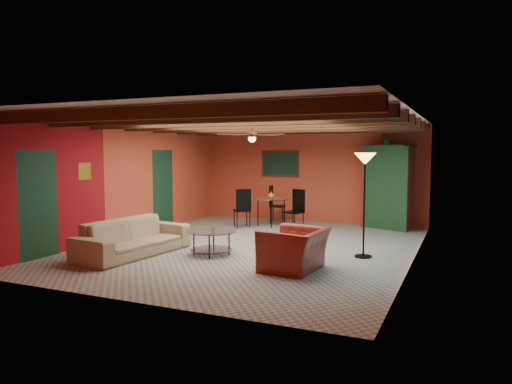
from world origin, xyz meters
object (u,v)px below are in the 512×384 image
at_px(potted_plant, 388,139).
at_px(vase, 271,184).
at_px(armoire, 387,188).
at_px(dining_table, 271,207).
at_px(floor_lamp, 364,205).
at_px(sofa, 134,237).
at_px(armchair, 294,249).
at_px(coffee_table, 211,242).

xyz_separation_m(potted_plant, vase, (-2.88, -0.98, -1.20)).
height_order(armoire, vase, armoire).
distance_m(dining_table, armoire, 3.08).
xyz_separation_m(armoire, floor_lamp, (0.14, -3.72, -0.06)).
bearing_deg(vase, sofa, -104.24).
distance_m(armchair, vase, 4.79).
relative_size(coffee_table, vase, 5.36).
relative_size(dining_table, armoire, 0.95).
distance_m(coffee_table, potted_plant, 5.79).
distance_m(sofa, floor_lamp, 4.49).
height_order(sofa, coffee_table, sofa).
relative_size(armchair, armoire, 0.52).
xyz_separation_m(coffee_table, potted_plant, (2.60, 4.73, 2.09)).
height_order(floor_lamp, potted_plant, potted_plant).
bearing_deg(potted_plant, armchair, -98.05).
bearing_deg(vase, potted_plant, 18.75).
relative_size(armchair, floor_lamp, 0.55).
xyz_separation_m(coffee_table, vase, (-0.27, 3.76, 0.89)).
xyz_separation_m(dining_table, floor_lamp, (3.02, -2.75, 0.48)).
bearing_deg(sofa, armoire, -30.80).
distance_m(dining_table, potted_plant, 3.54).
relative_size(armchair, dining_table, 0.55).
xyz_separation_m(dining_table, armoire, (2.88, 0.98, 0.53)).
distance_m(armchair, coffee_table, 1.93).
xyz_separation_m(sofa, vase, (1.11, 4.37, 0.79)).
bearing_deg(armchair, potted_plant, 177.09).
xyz_separation_m(sofa, coffee_table, (1.38, 0.62, -0.10)).
bearing_deg(vase, floor_lamp, -42.30).
height_order(armchair, coffee_table, armchair).
bearing_deg(armchair, coffee_table, -98.58).
distance_m(sofa, dining_table, 4.52).
bearing_deg(armchair, dining_table, -147.92).
bearing_deg(dining_table, sofa, -104.24).
xyz_separation_m(coffee_table, floor_lamp, (2.75, 1.01, 0.75)).
relative_size(potted_plant, vase, 2.48).
bearing_deg(floor_lamp, dining_table, 137.70).
relative_size(armchair, vase, 6.09).
height_order(armchair, armoire, armoire).
relative_size(coffee_table, floor_lamp, 0.48).
relative_size(sofa, armchair, 2.18).
height_order(armoire, floor_lamp, armoire).
bearing_deg(sofa, coffee_table, -60.09).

